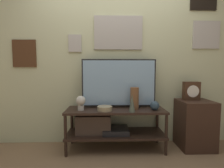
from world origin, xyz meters
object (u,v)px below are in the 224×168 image
Objects in this scene: vase_slim_bronze at (132,103)px; vase_tall_ceramic at (135,98)px; television at (119,83)px; vase_wide_bowl at (105,108)px; vase_round_glass at (155,106)px; decorative_bust at (81,102)px; candle_jar at (108,102)px; mantel_clock at (191,91)px.

vase_tall_ceramic is at bearing 70.68° from vase_slim_bronze.
vase_wide_bowl is at bearing -135.07° from television.
vase_slim_bronze reaches higher than vase_round_glass.
television is 0.32m from vase_tall_ceramic.
decorative_bust is at bearing -176.06° from vase_tall_ceramic.
vase_tall_ceramic is at bearing -27.57° from television.
mantel_clock is at bearing -5.88° from candle_jar.
vase_slim_bronze is 0.75× the size of vase_tall_ceramic.
television is 0.60m from decorative_bust.
vase_wide_bowl is (-0.35, 0.08, -0.08)m from vase_slim_bronze.
vase_round_glass is 0.62× the size of vase_wide_bowl.
mantel_clock reaches higher than vase_slim_bronze.
vase_wide_bowl is (-0.20, -0.20, -0.33)m from television.
vase_round_glass is at bearing -164.60° from mantel_clock.
vase_wide_bowl is (-0.41, -0.09, -0.12)m from vase_tall_ceramic.
decorative_bust is at bearing -146.04° from candle_jar.
candle_jar reaches higher than vase_wide_bowl.
vase_tall_ceramic reaches higher than vase_slim_bronze.
television reaches higher than vase_slim_bronze.
vase_tall_ceramic is 1.15× the size of mantel_clock.
candle_jar is 0.65× the size of decorative_bust.
vase_tall_ceramic is (0.21, -0.11, -0.21)m from television.
vase_slim_bronze is at bearing -61.53° from television.
vase_tall_ceramic reaches higher than candle_jar.
television is 3.48× the size of vase_tall_ceramic.
vase_slim_bronze is at bearing -9.98° from decorative_bust.
mantel_clock is (0.84, 0.08, 0.09)m from vase_tall_ceramic.
candle_jar is (0.05, 0.29, 0.03)m from vase_wide_bowl.
television reaches higher than mantel_clock.
television is 0.43m from vase_wide_bowl.
vase_tall_ceramic is 2.39× the size of candle_jar.
mantel_clock reaches higher than vase_wide_bowl.
television reaches higher than candle_jar.
candle_jar is at bearing 80.66° from vase_wide_bowl.
vase_tall_ceramic reaches higher than decorative_bust.
decorative_bust is at bearing 173.14° from vase_wide_bowl.
decorative_bust reaches higher than vase_round_glass.
candle_jar is at bearing 149.84° from television.
television is at bearing 152.43° from vase_tall_ceramic.
vase_tall_ceramic is 1.55× the size of decorative_bust.
vase_tall_ceramic is 1.52× the size of vase_wide_bowl.
mantel_clock is at bearing 15.39° from vase_slim_bronze.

